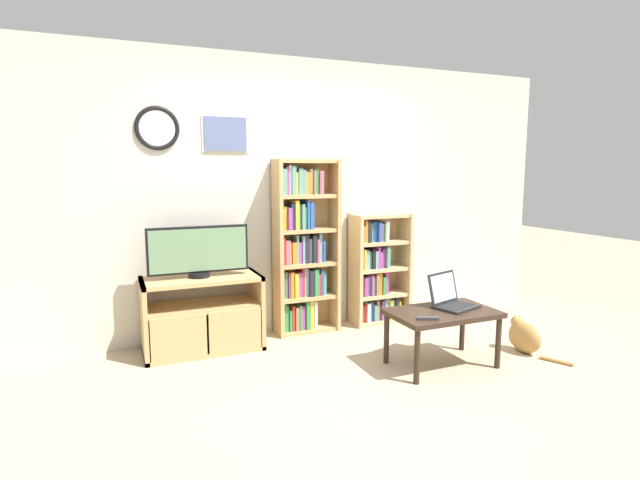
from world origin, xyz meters
TOP-DOWN VIEW (x-y plane):
  - ground_plane at (0.00, 0.00)m, footprint 18.00×18.00m
  - wall_back at (-0.01, 1.66)m, footprint 5.83×0.09m
  - tv_stand at (-0.93, 1.34)m, footprint 1.00×0.49m
  - television at (-0.95, 1.35)m, footprint 0.84×0.18m
  - bookshelf_tall at (0.05, 1.50)m, footprint 0.61×0.26m
  - bookshelf_short at (0.85, 1.48)m, footprint 0.61×0.29m
  - coffee_table at (0.76, 0.25)m, footprint 0.84×0.52m
  - laptop at (0.89, 0.33)m, footprint 0.41×0.38m
  - remote_near_laptop at (0.51, 0.10)m, footprint 0.16×0.10m
  - cat at (1.59, 0.22)m, footprint 0.23×0.57m

SIDE VIEW (x-z plane):
  - ground_plane at x=0.00m, z-range 0.00..0.00m
  - cat at x=1.59m, z-range -0.01..0.30m
  - tv_stand at x=-0.93m, z-range 0.00..0.65m
  - coffee_table at x=0.76m, z-range 0.17..0.63m
  - remote_near_laptop at x=0.51m, z-range 0.45..0.47m
  - laptop at x=0.89m, z-range 0.39..0.65m
  - bookshelf_short at x=0.85m, z-range -0.03..1.09m
  - bookshelf_tall at x=0.05m, z-range -0.01..1.64m
  - television at x=-0.95m, z-range 0.66..1.09m
  - wall_back at x=-0.01m, z-range 0.01..2.61m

